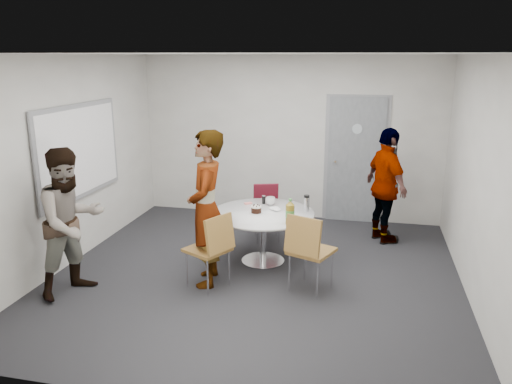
% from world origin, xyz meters
% --- Properties ---
extents(floor, '(5.00, 5.00, 0.00)m').
position_xyz_m(floor, '(0.00, 0.00, 0.00)').
color(floor, black).
rests_on(floor, ground).
extents(ceiling, '(5.00, 5.00, 0.00)m').
position_xyz_m(ceiling, '(0.00, 0.00, 2.70)').
color(ceiling, silver).
rests_on(ceiling, wall_back).
extents(wall_back, '(5.00, 0.00, 5.00)m').
position_xyz_m(wall_back, '(0.00, 2.50, 1.35)').
color(wall_back, '#B9B5AF').
rests_on(wall_back, floor).
extents(wall_left, '(0.00, 5.00, 5.00)m').
position_xyz_m(wall_left, '(-2.50, 0.00, 1.35)').
color(wall_left, '#B9B5AF').
rests_on(wall_left, floor).
extents(wall_right, '(0.00, 5.00, 5.00)m').
position_xyz_m(wall_right, '(2.50, 0.00, 1.35)').
color(wall_right, '#B9B5AF').
rests_on(wall_right, floor).
extents(wall_front, '(5.00, 0.00, 5.00)m').
position_xyz_m(wall_front, '(0.00, -2.50, 1.35)').
color(wall_front, '#B9B5AF').
rests_on(wall_front, floor).
extents(door, '(1.02, 0.17, 2.12)m').
position_xyz_m(door, '(1.10, 2.48, 1.03)').
color(door, slate).
rests_on(door, wall_back).
extents(whiteboard, '(0.04, 1.90, 1.25)m').
position_xyz_m(whiteboard, '(-2.46, 0.20, 1.45)').
color(whiteboard, gray).
rests_on(whiteboard, wall_left).
extents(table, '(1.34, 1.34, 1.02)m').
position_xyz_m(table, '(0.02, 0.43, 0.61)').
color(table, white).
rests_on(table, floor).
extents(chair_near_left, '(0.62, 0.60, 0.92)m').
position_xyz_m(chair_near_left, '(-0.41, -0.48, 0.57)').
color(chair_near_left, brown).
rests_on(chair_near_left, floor).
extents(chair_near_right, '(0.60, 0.62, 0.95)m').
position_xyz_m(chair_near_right, '(0.68, -0.34, 0.59)').
color(chair_near_right, brown).
rests_on(chair_near_right, floor).
extents(chair_far, '(0.49, 0.52, 0.82)m').
position_xyz_m(chair_far, '(-0.15, 1.34, 0.50)').
color(chair_far, maroon).
rests_on(chair_far, floor).
extents(person_main, '(0.59, 0.76, 1.87)m').
position_xyz_m(person_main, '(-0.53, -0.32, 0.94)').
color(person_main, '#A5C6EA').
rests_on(person_main, floor).
extents(person_left, '(0.95, 1.03, 1.72)m').
position_xyz_m(person_left, '(-1.95, -0.90, 0.86)').
color(person_left, white).
rests_on(person_left, floor).
extents(person_right, '(0.84, 1.07, 1.70)m').
position_xyz_m(person_right, '(1.58, 1.59, 0.85)').
color(person_right, black).
rests_on(person_right, floor).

